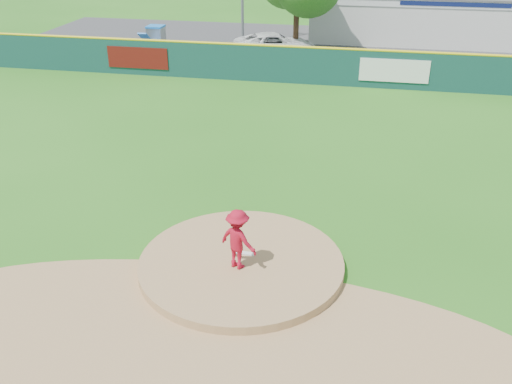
% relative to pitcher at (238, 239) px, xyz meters
% --- Properties ---
extents(ground, '(120.00, 120.00, 0.00)m').
position_rel_pitcher_xyz_m(ground, '(0.01, 0.31, -1.08)').
color(ground, '#286B19').
rests_on(ground, ground).
extents(pitchers_mound, '(5.50, 5.50, 0.50)m').
position_rel_pitcher_xyz_m(pitchers_mound, '(0.01, 0.31, -1.08)').
color(pitchers_mound, '#9E774C').
rests_on(pitchers_mound, ground).
extents(pitching_rubber, '(0.60, 0.15, 0.04)m').
position_rel_pitcher_xyz_m(pitching_rubber, '(0.01, 0.61, -0.81)').
color(pitching_rubber, white).
rests_on(pitching_rubber, pitchers_mound).
extents(infield_dirt_arc, '(15.40, 15.40, 0.01)m').
position_rel_pitcher_xyz_m(infield_dirt_arc, '(0.01, -2.69, -1.07)').
color(infield_dirt_arc, '#9E774C').
rests_on(infield_dirt_arc, ground).
extents(parking_lot, '(44.00, 16.00, 0.02)m').
position_rel_pitcher_xyz_m(parking_lot, '(0.01, 27.31, -1.07)').
color(parking_lot, '#38383A').
rests_on(parking_lot, ground).
extents(pitcher, '(1.23, 1.00, 1.66)m').
position_rel_pitcher_xyz_m(pitcher, '(0.00, 0.00, 0.00)').
color(pitcher, '#A80E24').
rests_on(pitcher, pitchers_mound).
extents(van, '(5.83, 4.07, 1.48)m').
position_rel_pitcher_xyz_m(van, '(-3.18, 24.28, -0.32)').
color(van, white).
rests_on(van, parking_lot).
extents(pool_building_grp, '(15.20, 8.20, 3.31)m').
position_rel_pitcher_xyz_m(pool_building_grp, '(6.01, 32.31, 0.58)').
color(pool_building_grp, silver).
rests_on(pool_building_grp, ground).
extents(fence_banners, '(17.89, 0.04, 1.20)m').
position_rel_pitcher_xyz_m(fence_banners, '(-2.95, 18.23, -0.08)').
color(fence_banners, '#5D110D').
rests_on(fence_banners, ground).
extents(playground_slide, '(1.07, 3.01, 1.66)m').
position_rel_pitcher_xyz_m(playground_slide, '(-11.24, 24.24, -0.24)').
color(playground_slide, blue).
rests_on(playground_slide, ground).
extents(outfield_fence, '(40.00, 0.14, 2.07)m').
position_rel_pitcher_xyz_m(outfield_fence, '(0.01, 18.31, 0.01)').
color(outfield_fence, '#123D3A').
rests_on(outfield_fence, ground).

